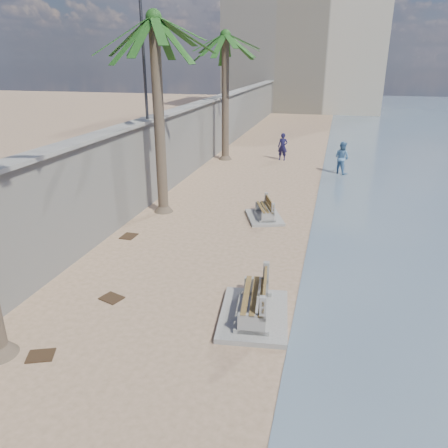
{
  "coord_description": "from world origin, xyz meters",
  "views": [
    {
      "loc": [
        2.65,
        -5.2,
        6.02
      ],
      "look_at": [
        -0.5,
        7.0,
        1.2
      ],
      "focal_mm": 35.0,
      "sensor_mm": 36.0,
      "label": 1
    }
  ],
  "objects_px": {
    "person_a": "(283,145)",
    "palm_mid": "(154,20)",
    "bench_far": "(265,210)",
    "person_b": "(342,156)",
    "palm_back": "(225,37)",
    "bench_near": "(254,302)"
  },
  "relations": [
    {
      "from": "person_a",
      "to": "palm_back",
      "type": "bearing_deg",
      "value": -161.57
    },
    {
      "from": "person_a",
      "to": "palm_mid",
      "type": "bearing_deg",
      "value": -100.44
    },
    {
      "from": "person_b",
      "to": "palm_mid",
      "type": "bearing_deg",
      "value": 87.47
    },
    {
      "from": "bench_near",
      "to": "person_a",
      "type": "bearing_deg",
      "value": 95.17
    },
    {
      "from": "palm_mid",
      "to": "palm_back",
      "type": "bearing_deg",
      "value": 89.86
    },
    {
      "from": "palm_back",
      "to": "person_a",
      "type": "relative_size",
      "value": 4.24
    },
    {
      "from": "bench_near",
      "to": "palm_back",
      "type": "xyz_separation_m",
      "value": [
        -5.12,
        17.2,
        6.68
      ]
    },
    {
      "from": "bench_near",
      "to": "person_a",
      "type": "height_order",
      "value": "person_a"
    },
    {
      "from": "palm_mid",
      "to": "person_b",
      "type": "bearing_deg",
      "value": 49.87
    },
    {
      "from": "palm_mid",
      "to": "bench_far",
      "type": "bearing_deg",
      "value": 2.59
    },
    {
      "from": "bench_far",
      "to": "person_a",
      "type": "height_order",
      "value": "person_a"
    },
    {
      "from": "bench_far",
      "to": "person_b",
      "type": "bearing_deg",
      "value": 70.72
    },
    {
      "from": "person_a",
      "to": "person_b",
      "type": "xyz_separation_m",
      "value": [
        3.57,
        -2.58,
        0.02
      ]
    },
    {
      "from": "person_a",
      "to": "bench_far",
      "type": "bearing_deg",
      "value": -79.01
    },
    {
      "from": "bench_near",
      "to": "bench_far",
      "type": "relative_size",
      "value": 1.17
    },
    {
      "from": "bench_far",
      "to": "palm_back",
      "type": "distance_m",
      "value": 12.88
    },
    {
      "from": "person_b",
      "to": "palm_back",
      "type": "bearing_deg",
      "value": 22.58
    },
    {
      "from": "palm_mid",
      "to": "person_a",
      "type": "relative_size",
      "value": 4.32
    },
    {
      "from": "person_b",
      "to": "person_a",
      "type": "bearing_deg",
      "value": 1.68
    },
    {
      "from": "bench_near",
      "to": "bench_far",
      "type": "height_order",
      "value": "bench_near"
    },
    {
      "from": "bench_near",
      "to": "bench_far",
      "type": "xyz_separation_m",
      "value": [
        -0.93,
        7.08,
        -0.1
      ]
    },
    {
      "from": "bench_near",
      "to": "palm_mid",
      "type": "height_order",
      "value": "palm_mid"
    }
  ]
}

